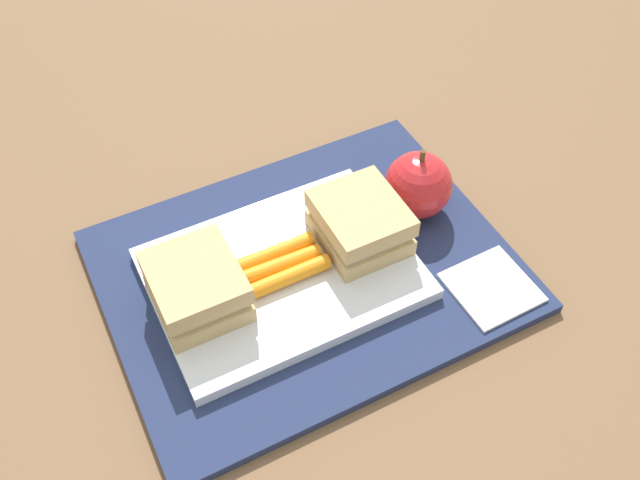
# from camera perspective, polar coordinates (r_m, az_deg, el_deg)

# --- Properties ---
(ground_plane) EXTENTS (2.40, 2.40, 0.00)m
(ground_plane) POSITION_cam_1_polar(r_m,az_deg,el_deg) (0.65, -0.99, -2.79)
(ground_plane) COLOR brown
(lunchbag_mat) EXTENTS (0.36, 0.28, 0.01)m
(lunchbag_mat) POSITION_cam_1_polar(r_m,az_deg,el_deg) (0.64, -0.99, -2.52)
(lunchbag_mat) COLOR navy
(lunchbag_mat) RESTS_ON ground_plane
(food_tray) EXTENTS (0.23, 0.17, 0.01)m
(food_tray) POSITION_cam_1_polar(r_m,az_deg,el_deg) (0.63, -3.05, -2.73)
(food_tray) COLOR white
(food_tray) RESTS_ON lunchbag_mat
(sandwich_half_left) EXTENTS (0.07, 0.08, 0.04)m
(sandwich_half_left) POSITION_cam_1_polar(r_m,az_deg,el_deg) (0.59, -10.01, -3.78)
(sandwich_half_left) COLOR tan
(sandwich_half_left) RESTS_ON food_tray
(sandwich_half_right) EXTENTS (0.07, 0.08, 0.04)m
(sandwich_half_right) POSITION_cam_1_polar(r_m,az_deg,el_deg) (0.63, 3.28, 1.41)
(sandwich_half_right) COLOR tan
(sandwich_half_right) RESTS_ON food_tray
(carrot_sticks_bundle) EXTENTS (0.08, 0.04, 0.02)m
(carrot_sticks_bundle) POSITION_cam_1_polar(r_m,az_deg,el_deg) (0.62, -3.14, -2.00)
(carrot_sticks_bundle) COLOR orange
(carrot_sticks_bundle) RESTS_ON food_tray
(apple) EXTENTS (0.06, 0.06, 0.08)m
(apple) POSITION_cam_1_polar(r_m,az_deg,el_deg) (0.67, 7.99, 4.44)
(apple) COLOR red
(apple) RESTS_ON lunchbag_mat
(paper_napkin) EXTENTS (0.07, 0.07, 0.00)m
(paper_napkin) POSITION_cam_1_polar(r_m,az_deg,el_deg) (0.64, 13.80, -3.76)
(paper_napkin) COLOR white
(paper_napkin) RESTS_ON lunchbag_mat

